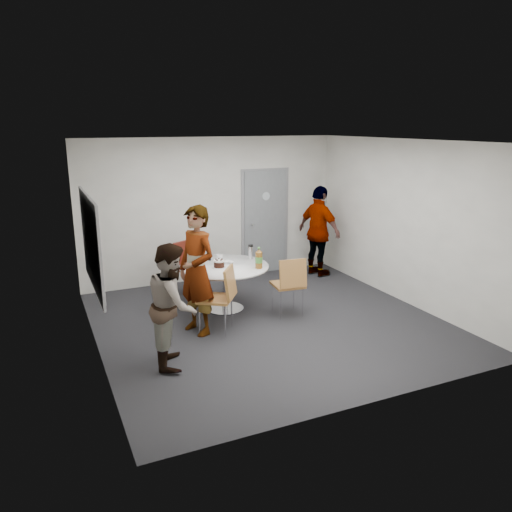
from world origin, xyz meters
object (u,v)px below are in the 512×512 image
chair_near_right (290,281)px  chair_far (187,262)px  door (265,222)px  whiteboard (91,243)px  chair_near_left (222,293)px  person_right (319,232)px  person_left (173,305)px  table (226,271)px  person_main (197,271)px

chair_near_right → chair_far: chair_far is taller
door → chair_near_right: door is taller
whiteboard → chair_near_left: size_ratio=1.95×
person_right → person_left: bearing=109.9°
whiteboard → table: whiteboard is taller
door → person_main: (-2.18, -2.38, -0.10)m
chair_near_left → whiteboard: bearing=117.5°
chair_far → person_right: (2.70, 0.04, 0.30)m
chair_near_left → chair_near_right: (1.17, 0.13, -0.02)m
whiteboard → person_left: 1.38m
door → whiteboard: door is taller
person_left → chair_near_left: bearing=-37.0°
chair_far → whiteboard: bearing=14.1°
door → person_right: bearing=-38.8°
door → person_left: door is taller
chair_far → person_right: size_ratio=0.54×
table → person_main: bearing=-136.0°
person_right → door: bearing=36.4°
chair_near_right → person_main: bearing=-174.0°
whiteboard → chair_near_right: bearing=-2.0°
chair_far → person_right: bearing=152.7°
chair_near_right → table: bearing=145.4°
whiteboard → chair_far: size_ratio=1.99×
whiteboard → table: 2.30m
whiteboard → table: size_ratio=1.34×
chair_near_left → person_main: (-0.32, 0.14, 0.33)m
table → person_right: person_right is taller
chair_far → person_main: (-0.34, -1.65, 0.34)m
person_main → table: bearing=113.5°
whiteboard → person_right: 4.72m
person_left → table: bearing=-24.3°
chair_near_right → person_left: person_left is taller
chair_near_left → chair_near_right: 1.18m
whiteboard → person_main: whiteboard is taller
chair_near_right → person_main: 1.53m
door → chair_near_left: (-1.86, -2.51, -0.43)m
person_left → person_right: 4.39m
chair_near_left → person_left: (-0.89, -0.66, 0.18)m
door → chair_near_right: (-0.69, -2.38, -0.44)m
whiteboard → person_left: bearing=-48.1°
door → whiteboard: (-3.56, -2.28, 0.42)m
person_main → person_right: (3.03, 1.69, -0.04)m
chair_far → person_right: 2.72m
door → table: size_ratio=1.49×
door → table: bearing=-131.1°
chair_near_left → person_main: size_ratio=0.52×
chair_near_right → whiteboard: bearing=-175.8°
chair_far → person_main: bearing=50.3°
whiteboard → person_main: (1.38, -0.09, -0.52)m
chair_far → chair_near_left: bearing=61.4°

